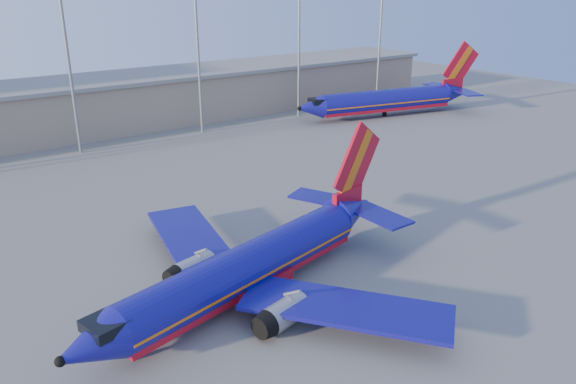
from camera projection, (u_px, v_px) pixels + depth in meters
name	position (u px, v px, depth m)	size (l,w,h in m)	color
ground	(294.00, 263.00, 50.38)	(220.00, 220.00, 0.00)	slate
terminal_building	(144.00, 98.00, 98.25)	(122.00, 16.00, 8.50)	gray
light_mast_row	(135.00, 25.00, 81.71)	(101.60, 1.60, 28.65)	gray
aircraft_main	(254.00, 265.00, 44.95)	(33.83, 32.18, 11.62)	navy
aircraft_second	(390.00, 100.00, 103.63)	(37.71, 16.54, 12.93)	navy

